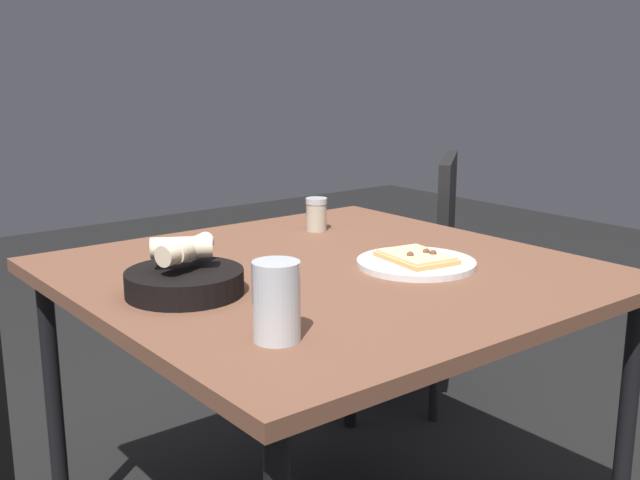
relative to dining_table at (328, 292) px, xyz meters
The scene contains 6 objects.
dining_table is the anchor object (origin of this frame).
pizza_plate 0.21m from the dining_table, 34.23° to the right, with size 0.26×0.26×0.04m.
bread_basket 0.35m from the dining_table, behind, with size 0.23×0.23×0.11m.
beer_glass 0.47m from the dining_table, 139.66° to the right, with size 0.08×0.08×0.13m.
pepper_shaker 0.39m from the dining_table, 55.90° to the left, with size 0.06×0.06×0.09m.
chair_near 0.97m from the dining_table, 33.96° to the left, with size 0.62×0.62×0.85m.
Camera 1 is at (-1.02, -1.26, 1.16)m, focal length 42.91 mm.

